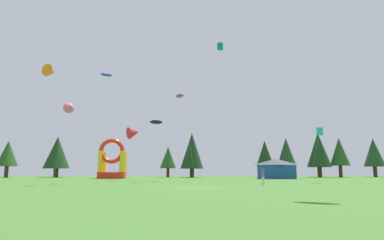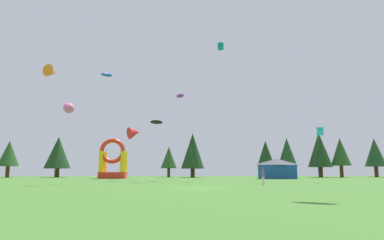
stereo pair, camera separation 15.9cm
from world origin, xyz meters
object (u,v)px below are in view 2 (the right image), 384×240
kite_black_parafoil (156,122)px  kite_blue_parafoil (107,75)px  festival_tent (277,169)px  kite_orange_delta (52,72)px  kite_cyan_box (320,131)px  kite_pink_delta (70,107)px  kite_teal_box (220,47)px  inflatable_orange_dome (113,163)px  kite_purple_parafoil (180,96)px  person_near_camera (263,175)px  kite_red_delta (134,133)px

kite_black_parafoil → kite_blue_parafoil: (-6.31, -4.17, 5.52)m
festival_tent → kite_orange_delta: bearing=-179.5°
kite_blue_parafoil → kite_cyan_box: size_ratio=1.96×
kite_pink_delta → kite_teal_box: kite_teal_box is taller
inflatable_orange_dome → kite_pink_delta: bearing=-90.7°
kite_orange_delta → kite_cyan_box: bearing=-22.4°
kite_black_parafoil → kite_purple_parafoil: size_ratio=0.64×
inflatable_orange_dome → kite_teal_box: bearing=-29.3°
kite_black_parafoil → kite_orange_delta: (-19.88, 13.62, 11.08)m
kite_black_parafoil → kite_purple_parafoil: kite_purple_parafoil is taller
person_near_camera → inflatable_orange_dome: inflatable_orange_dome is taller
kite_teal_box → kite_cyan_box: (11.61, -10.81, -15.65)m
kite_purple_parafoil → kite_pink_delta: bearing=-131.7°
inflatable_orange_dome → kite_cyan_box: bearing=-35.0°
kite_pink_delta → kite_teal_box: (19.67, 15.98, 13.65)m
kite_black_parafoil → kite_cyan_box: (21.91, -3.62, -1.58)m
kite_cyan_box → festival_tent: 18.24m
kite_blue_parafoil → kite_cyan_box: bearing=1.1°
kite_pink_delta → kite_blue_parafoil: 7.53m
kite_black_parafoil → kite_teal_box: (10.30, 7.19, 14.07)m
kite_teal_box → kite_black_parafoil: bearing=-145.1°
inflatable_orange_dome → kite_red_delta: bearing=-64.9°
kite_teal_box → festival_tent: bearing=31.2°
kite_red_delta → person_near_camera: bearing=-46.7°
kite_orange_delta → person_near_camera: size_ratio=11.34×
kite_black_parafoil → kite_pink_delta: bearing=-136.8°
kite_cyan_box → kite_purple_parafoil: kite_purple_parafoil is taller
kite_black_parafoil → person_near_camera: 17.43m
kite_pink_delta → kite_orange_delta: kite_orange_delta is taller
kite_pink_delta → person_near_camera: size_ratio=5.17×
kite_black_parafoil → kite_blue_parafoil: size_ratio=0.62×
kite_blue_parafoil → person_near_camera: (18.56, -5.91, -12.72)m
kite_orange_delta → kite_purple_parafoil: size_ratio=1.49×
kite_black_parafoil → inflatable_orange_dome: kite_black_parafoil is taller
kite_blue_parafoil → kite_red_delta: 13.05m
festival_tent → kite_purple_parafoil: bearing=-155.0°
kite_pink_delta → kite_purple_parafoil: (12.80, 14.35, 4.65)m
kite_orange_delta → festival_tent: size_ratio=3.25×
kite_black_parafoil → kite_teal_box: size_ratio=0.38×
kite_pink_delta → kite_red_delta: 16.77m
kite_blue_parafoil → kite_orange_delta: 23.05m
kite_cyan_box → inflatable_orange_dome: inflatable_orange_dome is taller
kite_blue_parafoil → kite_cyan_box: kite_blue_parafoil is taller
kite_blue_parafoil → kite_teal_box: bearing=34.4°
inflatable_orange_dome → kite_orange_delta: bearing=-157.7°
kite_purple_parafoil → person_near_camera: kite_purple_parafoil is taller
kite_cyan_box → kite_orange_delta: bearing=157.6°
kite_pink_delta → festival_tent: size_ratio=1.48×
kite_pink_delta → kite_purple_parafoil: kite_purple_parafoil is taller
kite_blue_parafoil → festival_tent: bearing=33.1°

